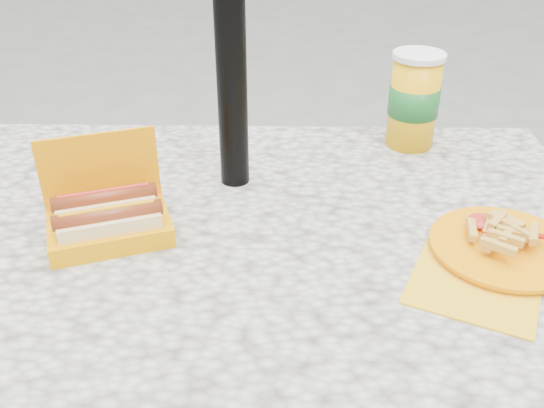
{
  "coord_description": "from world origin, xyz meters",
  "views": [
    {
      "loc": [
        0.08,
        -0.78,
        1.27
      ],
      "look_at": [
        0.07,
        -0.0,
        0.8
      ],
      "focal_mm": 40.0,
      "sensor_mm": 36.0,
      "label": 1
    }
  ],
  "objects": [
    {
      "name": "picnic_table",
      "position": [
        0.0,
        0.0,
        0.64
      ],
      "size": [
        1.2,
        0.8,
        0.75
      ],
      "color": "beige",
      "rests_on": "ground"
    },
    {
      "name": "soda_cup",
      "position": [
        0.33,
        0.32,
        0.84
      ],
      "size": [
        0.1,
        0.1,
        0.18
      ],
      "rotation": [
        0.0,
        0.0,
        -0.38
      ],
      "color": "#FFB30A",
      "rests_on": "picnic_table"
    },
    {
      "name": "fries_plate",
      "position": [
        0.4,
        -0.06,
        0.76
      ],
      "size": [
        0.28,
        0.29,
        0.04
      ],
      "rotation": [
        0.0,
        0.0,
        -0.38
      ],
      "color": "gold",
      "rests_on": "picnic_table"
    },
    {
      "name": "hotdog_box",
      "position": [
        -0.18,
        -0.02,
        0.78
      ],
      "size": [
        0.21,
        0.17,
        0.15
      ],
      "rotation": [
        0.0,
        0.0,
        0.34
      ],
      "color": "orange",
      "rests_on": "picnic_table"
    }
  ]
}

